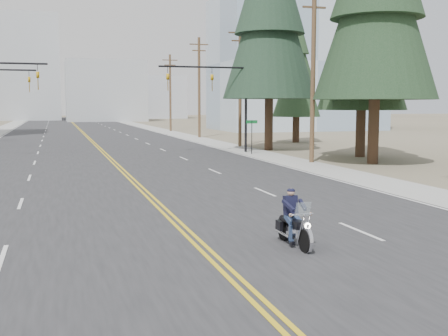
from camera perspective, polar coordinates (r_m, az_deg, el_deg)
name	(u,v)px	position (r m, az deg, el deg)	size (l,w,h in m)	color
ground_plane	(246,290)	(11.79, 2.20, -12.29)	(400.00, 400.00, 0.00)	#776D56
road	(82,132)	(80.72, -14.19, 3.54)	(20.00, 200.00, 0.01)	#303033
sidewalk_right	(164,131)	(82.05, -6.13, 3.74)	(3.00, 200.00, 0.01)	#A5A5A0
traffic_mast_right	(222,90)	(44.40, -0.25, 7.91)	(7.10, 0.26, 7.00)	black
street_sign	(252,131)	(43.09, 2.84, 3.78)	(0.90, 0.06, 2.62)	black
utility_pole_b	(313,71)	(37.30, 9.04, 9.73)	(2.20, 0.30, 11.50)	brown
utility_pole_c	(240,83)	(51.20, 1.64, 8.60)	(2.20, 0.30, 11.00)	brown
utility_pole_d	(199,86)	(65.61, -2.54, 8.34)	(2.20, 0.30, 11.50)	brown
utility_pole_e	(170,91)	(82.18, -5.48, 7.75)	(2.20, 0.30, 11.00)	brown
glass_building	(295,64)	(88.31, 7.20, 10.41)	(24.00, 16.00, 20.00)	#9EB5CC
haze_bldg_b	(105,91)	(136.09, -11.96, 7.64)	(18.00, 14.00, 14.00)	#ADB2B7
haze_bldg_c	(255,82)	(128.32, 3.17, 8.74)	(16.00, 12.00, 18.00)	#B7BCC6
haze_bldg_d	(18,68)	(151.07, -20.19, 9.53)	(20.00, 15.00, 26.00)	#ADB2B7
haze_bldg_e	(158,97)	(163.10, -6.70, 7.15)	(14.00, 14.00, 12.00)	#B7BCC6
motorcyclist	(295,218)	(15.15, 7.19, -5.08)	(0.85, 1.98, 1.54)	black
conifer_mid	(364,20)	(42.60, 14.00, 14.40)	(6.43, 6.43, 17.14)	#382619
conifer_tall	(270,0)	(48.04, 4.68, 16.69)	(7.75, 7.75, 21.53)	#382619
conifer_far	(297,68)	(57.72, 7.41, 10.05)	(4.87, 4.87, 13.06)	#382619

